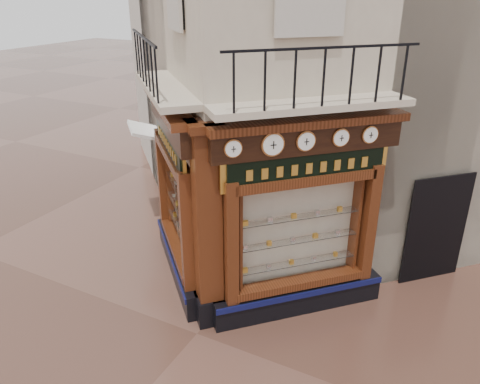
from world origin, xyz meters
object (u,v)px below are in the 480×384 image
Objects in this scene: clock_e at (370,135)px; signboard_left at (170,143)px; clock_c at (306,141)px; clock_d at (341,138)px; awning at (152,219)px; signboard_right at (308,167)px; corner_pilaster at (208,231)px; clock_a at (233,148)px; clock_b at (273,144)px.

clock_e reaches higher than signboard_left.
clock_c reaches higher than clock_e.
awning is at bearing 118.92° from clock_d.
signboard_right is at bearing 168.39° from clock_d.
clock_a is (0.56, -0.05, 1.67)m from corner_pilaster.
clock_c is 1.12× the size of clock_e.
signboard_left is at bearing 121.94° from clock_b.
clock_e is at bearing 0.00° from clock_d.
clock_c is at bearing -157.09° from awning.
clock_d is at bearing 0.00° from clock_a.
clock_b is at bearing -163.02° from awning.
clock_c is at bearing -180.00° from clock_d.
clock_d is 6.81m from awning.
signboard_right is at bearing 8.86° from clock_b.
clock_d reaches higher than clock_a.
signboard_right is at bearing -135.00° from signboard_left.
clock_b reaches higher than clock_a.
awning is 4.23m from signboard_left.
clock_a is 1.93m from clock_d.
clock_d is at bearing -151.08° from awning.
awning is at bearing 96.18° from corner_pilaster.
clock_e is (0.41, 0.41, 0.00)m from clock_d.
clock_e is 0.24× the size of awning.
corner_pilaster is at bearing 165.35° from clock_c.
signboard_left is (-3.79, -0.71, -0.52)m from clock_e.
clock_b reaches higher than signboard_left.
clock_a is 0.75× the size of clock_b.
clock_b is (1.04, 0.43, 1.67)m from corner_pilaster.
signboard_left reaches higher than awning.
clock_b is 6.40m from awning.
clock_c is (0.42, 0.42, 0.00)m from clock_b.
corner_pilaster is 9.71× the size of clock_b.
clock_b is 0.20× the size of signboard_left.
clock_c is 1.23m from clock_e.
corner_pilaster is 1.76m from clock_a.
clock_e is 1.23m from signboard_right.
clock_c is 0.54m from signboard_right.
clock_e is (1.29, 1.29, 0.00)m from clock_b.
clock_d is (0.88, 0.88, 0.00)m from clock_b.
clock_a is at bearing -49.92° from corner_pilaster.
clock_c is at bearing -180.00° from clock_e.
awning is (-4.66, 2.48, -3.62)m from clock_b.
clock_a is at bearing 180.00° from clock_d.
corner_pilaster reaches higher than signboard_left.
corner_pilaster is at bearing 130.08° from clock_a.
clock_c is at bearing -138.16° from signboard_left.
clock_b is 0.89m from signboard_right.
clock_b is at bearing 180.00° from clock_c.
clock_a is 2.50m from clock_e.
clock_d is 0.14× the size of signboard_right.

